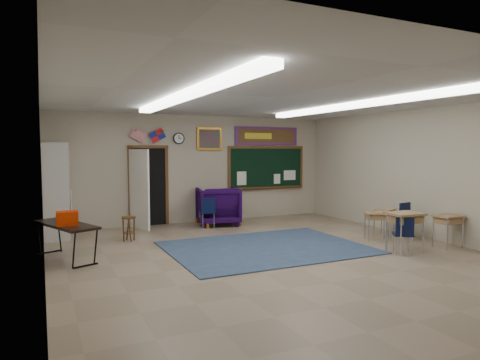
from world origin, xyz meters
name	(u,v)px	position (x,y,z in m)	size (l,w,h in m)	color
floor	(277,258)	(0.00, 0.00, 0.00)	(9.00, 9.00, 0.00)	#87735D
back_wall	(198,169)	(0.00, 4.50, 1.50)	(8.00, 0.04, 3.00)	#AAA38A
left_wall	(42,187)	(-4.00, 0.00, 1.50)	(0.04, 9.00, 3.00)	#AAA38A
right_wall	(431,174)	(4.00, 0.00, 1.50)	(0.04, 9.00, 3.00)	#AAA38A
ceiling	(278,98)	(0.00, 0.00, 3.00)	(8.00, 9.00, 0.04)	silver
area_rug	(266,247)	(0.20, 0.80, 0.01)	(4.00, 3.00, 0.02)	#354364
fluorescent_strips	(278,101)	(0.00, 0.00, 2.94)	(3.86, 6.00, 0.10)	white
doorway	(146,187)	(-1.50, 4.35, 1.06)	(1.10, 0.89, 2.16)	black
chalkboard	(267,169)	(2.20, 4.46, 1.46)	(2.55, 0.14, 1.30)	brown
bulletin_board	(267,136)	(2.20, 4.47, 2.45)	(2.10, 0.05, 0.55)	#B10F15
framed_art_print	(209,139)	(0.35, 4.47, 2.35)	(0.75, 0.05, 0.65)	#A86C20
wall_clock	(179,138)	(-0.55, 4.47, 2.35)	(0.32, 0.05, 0.32)	black
wall_flags	(148,133)	(-1.40, 4.44, 2.48)	(1.16, 0.06, 0.70)	red
storage_cabinet	(56,190)	(-3.71, 3.85, 1.10)	(0.59, 1.25, 2.20)	#B4B4AF
wingback_armchair	(218,206)	(0.33, 3.80, 0.51)	(1.10, 1.13, 1.03)	black
student_chair_reading	(207,213)	(-0.11, 3.46, 0.40)	(0.40, 0.40, 0.80)	black
student_chair_desk_a	(403,235)	(2.37, -0.79, 0.37)	(0.37, 0.37, 0.75)	black
student_chair_desk_b	(411,222)	(3.59, 0.14, 0.41)	(0.41, 0.41, 0.83)	black
student_desk_front_left	(377,225)	(2.84, 0.43, 0.35)	(0.64, 0.58, 0.63)	#9D7949
student_desk_front_right	(384,220)	(3.41, 0.80, 0.35)	(0.64, 0.58, 0.63)	#9D7949
student_desk_back_left	(405,230)	(2.49, -0.73, 0.45)	(0.70, 0.54, 0.80)	#9D7949
student_desk_back_right	(448,229)	(3.65, -0.77, 0.38)	(0.59, 0.46, 0.69)	#9D7949
folding_table	(66,240)	(-3.62, 1.55, 0.37)	(1.12, 1.73, 0.93)	black
wooden_stool	(129,228)	(-2.26, 2.71, 0.28)	(0.31, 0.31, 0.55)	#503418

